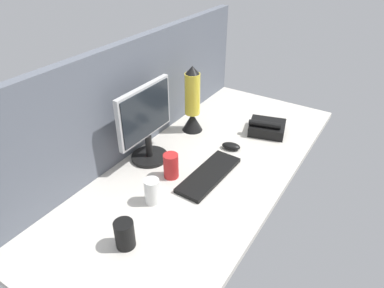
% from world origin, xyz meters
% --- Properties ---
extents(ground_plane, '(1.80, 0.80, 0.03)m').
position_xyz_m(ground_plane, '(0.00, 0.00, -0.01)').
color(ground_plane, beige).
extents(cubicle_wall_back, '(1.80, 0.05, 0.55)m').
position_xyz_m(cubicle_wall_back, '(0.00, 0.38, 0.28)').
color(cubicle_wall_back, '#565B66').
rests_on(cubicle_wall_back, ground_plane).
extents(monitor, '(0.35, 0.18, 0.38)m').
position_xyz_m(monitor, '(-0.09, 0.25, 0.20)').
color(monitor, black).
rests_on(monitor, ground_plane).
extents(keyboard, '(0.37, 0.14, 0.02)m').
position_xyz_m(keyboard, '(-0.05, -0.08, 0.01)').
color(keyboard, black).
rests_on(keyboard, ground_plane).
extents(mouse, '(0.07, 0.10, 0.03)m').
position_xyz_m(mouse, '(0.21, -0.06, 0.02)').
color(mouse, black).
rests_on(mouse, ground_plane).
extents(mug_black_travel, '(0.07, 0.07, 0.11)m').
position_xyz_m(mug_black_travel, '(-0.57, -0.02, 0.06)').
color(mug_black_travel, black).
rests_on(mug_black_travel, ground_plane).
extents(mug_red_plastic, '(0.07, 0.07, 0.12)m').
position_xyz_m(mug_red_plastic, '(-0.15, 0.07, 0.06)').
color(mug_red_plastic, red).
rests_on(mug_red_plastic, ground_plane).
extents(mug_ceramic_white, '(0.06, 0.06, 0.11)m').
position_xyz_m(mug_ceramic_white, '(-0.33, 0.04, 0.06)').
color(mug_ceramic_white, white).
rests_on(mug_ceramic_white, ground_plane).
extents(lava_lamp, '(0.11, 0.11, 0.37)m').
position_xyz_m(lava_lamp, '(0.27, 0.22, 0.16)').
color(lava_lamp, black).
rests_on(lava_lamp, ground_plane).
extents(desk_phone, '(0.21, 0.23, 0.09)m').
position_xyz_m(desk_phone, '(0.46, -0.15, 0.03)').
color(desk_phone, black).
rests_on(desk_phone, ground_plane).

